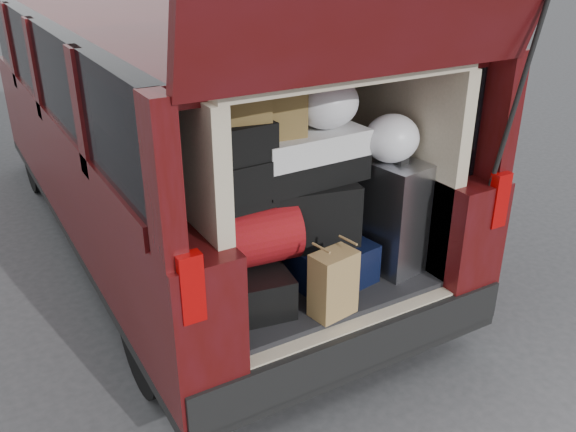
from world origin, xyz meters
name	(u,v)px	position (x,y,z in m)	size (l,w,h in m)	color
ground	(321,374)	(0.00, 0.00, 0.00)	(80.00, 80.00, 0.00)	#333336
minivan	(188,136)	(0.00, 1.86, 0.91)	(1.90, 5.35, 2.77)	black
load_floor	(297,310)	(0.00, 0.28, 0.28)	(1.24, 1.05, 0.55)	black
black_hardshell	(245,283)	(-0.40, 0.14, 0.66)	(0.38, 0.53, 0.21)	black
navy_hardshell	(321,258)	(0.08, 0.15, 0.66)	(0.42, 0.51, 0.22)	black
silver_roller	(387,214)	(0.47, 0.08, 0.87)	(0.26, 0.42, 0.63)	silver
kraft_bag	(333,284)	(-0.07, -0.19, 0.72)	(0.22, 0.14, 0.34)	#A8844C
red_duffel	(248,235)	(-0.37, 0.14, 0.92)	(0.49, 0.32, 0.32)	maroon
black_soft_case	(311,214)	(0.02, 0.16, 0.94)	(0.47, 0.28, 0.34)	black
backpack	(243,166)	(-0.38, 0.14, 1.29)	(0.29, 0.18, 0.42)	black
twotone_duffel	(307,156)	(0.02, 0.21, 1.24)	(0.60, 0.31, 0.27)	silver
grocery_sack_lower	(243,98)	(-0.36, 0.18, 1.60)	(0.23, 0.19, 0.21)	brown
grocery_sack_upper	(278,112)	(-0.14, 0.23, 1.50)	(0.23, 0.19, 0.23)	brown
plastic_bag_center	(326,102)	(0.13, 0.21, 1.51)	(0.34, 0.31, 0.27)	white
plastic_bag_right	(392,138)	(0.45, 0.07, 1.31)	(0.30, 0.28, 0.26)	white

